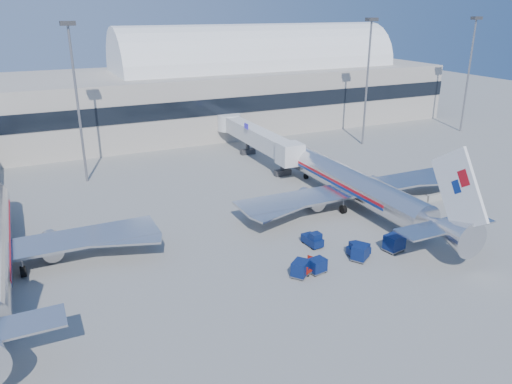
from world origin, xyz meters
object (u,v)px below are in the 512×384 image
tug_left (313,239)px  cart_solo_near (394,242)px  barrier_far (454,193)px  ramp_worker (467,233)px  jetbridge_near (253,135)px  cart_train_c (300,268)px  mast_west (75,80)px  cart_train_b (317,265)px  mast_far_east (471,58)px  airliner_main (357,186)px  cart_open_red (307,268)px  barrier_near (417,201)px  cart_solo_far (467,224)px  tug_right (423,220)px  mast_east (368,64)px  cart_train_a (360,252)px  tug_lead (358,249)px  barrier_mid (436,197)px

tug_left → cart_solo_near: bearing=-127.3°
barrier_far → ramp_worker: ramp_worker is taller
jetbridge_near → cart_train_c: bearing=-108.5°
mast_west → jetbridge_near: bearing=1.7°
tug_left → cart_train_b: 5.82m
mast_west → mast_far_east: bearing=0.0°
tug_left → jetbridge_near: bearing=-18.1°
airliner_main → cart_open_red: 18.66m
mast_west → cart_train_c: (14.70, -37.77, -13.93)m
ramp_worker → barrier_far: bearing=-86.9°
barrier_near → cart_train_c: (-23.30, -9.77, 0.41)m
airliner_main → cart_train_b: 18.38m
mast_far_east → cart_solo_far: mast_far_east is taller
cart_open_red → jetbridge_near: bearing=48.6°
mast_west → barrier_far: size_ratio=7.53×
airliner_main → mast_far_east: 53.06m
barrier_near → tug_right: (-4.02, -5.51, 0.22)m
mast_east → cart_solo_far: 41.46m
jetbridge_near → cart_solo_far: size_ratio=13.91×
cart_train_a → mast_east: bearing=20.3°
jetbridge_near → cart_solo_far: bearing=-75.4°
barrier_far → tug_left: 25.83m
tug_right → cart_train_b: size_ratio=1.34×
jetbridge_near → tug_lead: 37.81m
barrier_far → cart_open_red: 30.28m
cart_train_b → cart_open_red: size_ratio=0.71×
cart_train_b → cart_train_c: cart_train_c is taller
cart_train_a → cart_open_red: size_ratio=0.90×
mast_east → tug_left: size_ratio=8.48×
cart_train_a → cart_train_b: (-5.35, -0.35, -0.11)m
cart_solo_near → cart_solo_far: 11.04m
airliner_main → tug_lead: bearing=-124.8°
mast_far_east → cart_train_c: 72.51m
tug_lead → cart_train_a: 1.11m
airliner_main → tug_right: 9.23m
jetbridge_near → mast_east: mast_east is taller
mast_far_east → tug_right: 54.82m
mast_east → barrier_mid: size_ratio=7.53×
cart_train_c → cart_open_red: size_ratio=0.87×
barrier_near → cart_train_a: (-16.08, -9.51, 0.44)m
mast_east → ramp_worker: 43.77m
barrier_mid → tug_left: tug_left is taller
airliner_main → tug_lead: (-7.66, -11.00, -2.24)m
mast_west → mast_east: (50.00, 0.00, 0.00)m
barrier_far → tug_right: (-10.62, -5.51, 0.22)m
cart_train_c → cart_solo_far: size_ratio=1.16×
barrier_far → cart_open_red: bearing=-162.1°
tug_left → cart_train_a: 5.55m
barrier_far → cart_solo_far: bearing=-128.8°
cart_solo_far → cart_open_red: bearing=-161.3°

